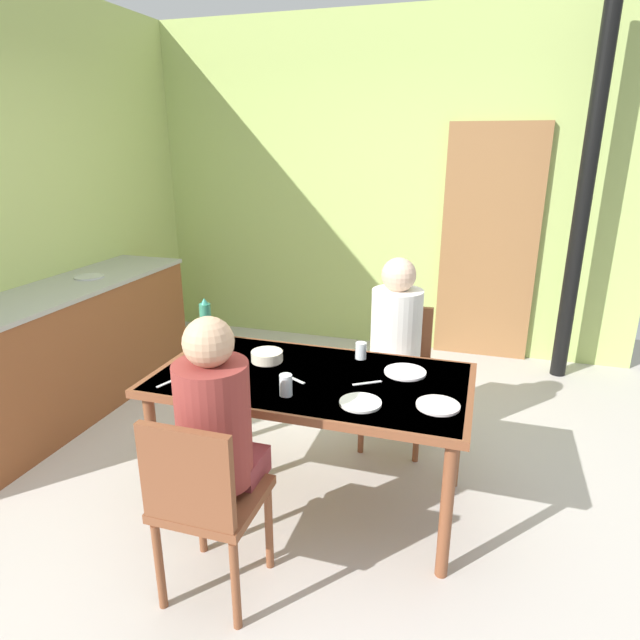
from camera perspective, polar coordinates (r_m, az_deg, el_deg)
ground_plane at (r=3.13m, az=-4.20°, el=-17.82°), size 6.60×6.60×0.00m
wall_back at (r=4.99m, az=6.32°, el=13.68°), size 4.46×0.10×2.89m
wall_left at (r=4.30m, az=-29.21°, el=10.77°), size 0.10×3.81×2.89m
door_wooden at (r=4.87m, az=17.40°, el=7.56°), size 0.80×0.05×2.00m
stove_pipe_column at (r=4.60m, az=26.13°, el=11.57°), size 0.12×0.12×2.89m
kitchen_counter at (r=4.19m, az=-25.26°, el=-2.89°), size 0.61×2.20×0.91m
dining_table at (r=2.75m, az=-0.93°, el=-7.24°), size 1.59×0.84×0.72m
chair_near_diner at (r=2.30m, az=-12.20°, el=-18.02°), size 0.40×0.40×0.87m
chair_far_diner at (r=3.44m, az=8.19°, el=-4.92°), size 0.40×0.40×0.87m
person_near_diner at (r=2.25m, az=-10.99°, el=-10.27°), size 0.30×0.37×0.77m
person_far_diner at (r=3.21m, az=8.02°, el=-1.19°), size 0.30×0.37×0.77m
water_bottle_green_near at (r=3.17m, az=-11.98°, el=-0.26°), size 0.07×0.07×0.28m
serving_bowl_center at (r=2.91m, az=-5.63°, el=-3.83°), size 0.17×0.17×0.05m
dinner_plate_near_left at (r=2.79m, az=8.99°, el=-5.45°), size 0.21×0.21×0.01m
dinner_plate_near_right at (r=2.46m, az=4.30°, el=-8.71°), size 0.19×0.19×0.01m
dinner_plate_far_center at (r=2.48m, az=12.37°, el=-8.81°), size 0.20×0.20×0.01m
drinking_glass_by_near_diner at (r=2.93m, az=4.35°, el=-3.25°), size 0.06×0.06×0.09m
drinking_glass_by_far_diner at (r=2.51m, az=-3.63°, el=-6.89°), size 0.06×0.06×0.10m
cutlery_knife_near at (r=2.65m, az=4.99°, el=-6.66°), size 0.13×0.10×0.00m
cutlery_fork_near at (r=2.69m, az=-2.78°, el=-6.24°), size 0.14×0.09×0.00m
cutlery_knife_far at (r=2.76m, az=-15.64°, el=-6.32°), size 0.06×0.15×0.00m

